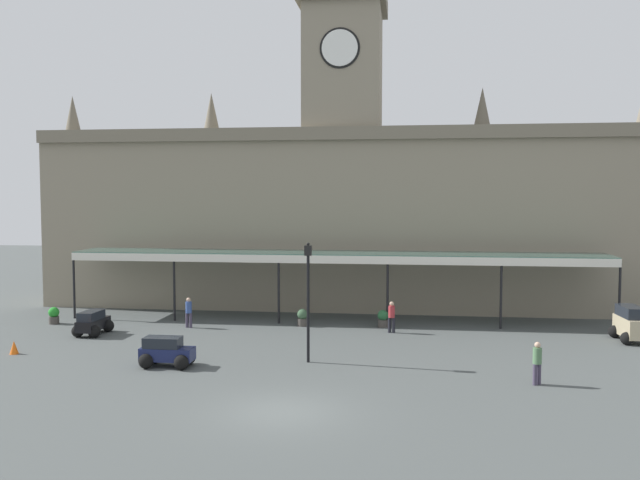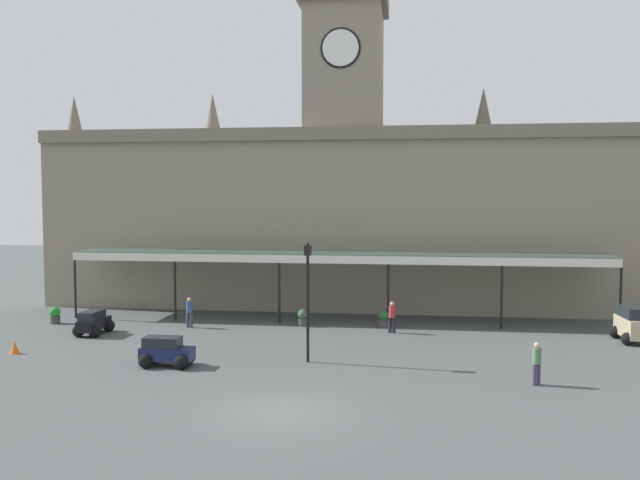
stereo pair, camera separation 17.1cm
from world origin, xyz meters
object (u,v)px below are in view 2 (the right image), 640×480
object	(u,v)px
pedestrian_crossing_forecourt	(537,362)
pedestrian_beside_cars	(189,311)
pedestrian_near_entrance	(392,316)
traffic_cone	(15,347)
planter_forecourt_centre	(383,318)
car_navy_estate	(166,353)
car_black_estate	(93,324)
victorian_lamppost	(308,289)
planter_near_kerb	(303,317)
planter_by_canopy	(55,315)
car_beige_van	(631,326)

from	to	relation	value
pedestrian_crossing_forecourt	pedestrian_beside_cars	xyz separation A→B (m)	(-16.93, 9.13, 0.00)
pedestrian_near_entrance	pedestrian_beside_cars	bearing A→B (deg)	-179.83
traffic_cone	planter_forecourt_centre	bearing A→B (deg)	27.14
car_navy_estate	pedestrian_near_entrance	xyz separation A→B (m)	(9.38, 8.33, 0.34)
car_black_estate	victorian_lamppost	size ratio (longest dim) A/B	0.43
car_black_estate	planter_forecourt_centre	size ratio (longest dim) A/B	2.36
pedestrian_beside_cars	planter_near_kerb	size ratio (longest dim) A/B	1.74
victorian_lamppost	traffic_cone	world-z (taller)	victorian_lamppost
car_navy_estate	pedestrian_near_entrance	size ratio (longest dim) A/B	1.35
car_navy_estate	planter_by_canopy	distance (m)	12.86
car_beige_van	car_navy_estate	xyz separation A→B (m)	(-21.29, -7.72, -0.24)
pedestrian_crossing_forecourt	planter_near_kerb	distance (m)	14.98
car_beige_van	traffic_cone	bearing A→B (deg)	-167.50
planter_near_kerb	planter_by_canopy	bearing A→B (deg)	-175.20
car_navy_estate	planter_near_kerb	xyz separation A→B (m)	(4.38, 9.57, -0.07)
pedestrian_near_entrance	victorian_lamppost	bearing A→B (deg)	-117.04
pedestrian_near_entrance	planter_by_canopy	size ratio (longest dim) A/B	1.74
car_beige_van	pedestrian_beside_cars	size ratio (longest dim) A/B	1.46
pedestrian_crossing_forecourt	pedestrian_beside_cars	size ratio (longest dim) A/B	1.00
car_navy_estate	car_black_estate	bearing A→B (deg)	136.56
car_navy_estate	planter_by_canopy	size ratio (longest dim) A/B	2.34
car_beige_van	victorian_lamppost	xyz separation A→B (m)	(-15.39, -6.22, 2.44)
planter_forecourt_centre	car_beige_van	bearing A→B (deg)	-9.55
planter_near_kerb	planter_forecourt_centre	size ratio (longest dim) A/B	1.00
pedestrian_beside_cars	planter_near_kerb	bearing A→B (deg)	11.69
planter_forecourt_centre	planter_by_canopy	world-z (taller)	same
planter_near_kerb	planter_forecourt_centre	distance (m)	4.49
car_black_estate	planter_forecourt_centre	bearing A→B (deg)	14.73
car_beige_van	pedestrian_crossing_forecourt	xyz separation A→B (m)	(-6.13, -8.56, 0.10)
pedestrian_near_entrance	pedestrian_beside_cars	world-z (taller)	same
car_beige_van	planter_forecourt_centre	world-z (taller)	car_beige_van
traffic_cone	planter_by_canopy	distance (m)	7.37
car_beige_van	pedestrian_near_entrance	size ratio (longest dim) A/B	1.46
traffic_cone	planter_near_kerb	bearing A→B (deg)	34.28
victorian_lamppost	pedestrian_crossing_forecourt	bearing A→B (deg)	-14.17
car_beige_van	victorian_lamppost	world-z (taller)	victorian_lamppost
planter_near_kerb	pedestrian_crossing_forecourt	bearing A→B (deg)	-44.00
car_black_estate	pedestrian_beside_cars	distance (m)	5.05
car_black_estate	traffic_cone	xyz separation A→B (m)	(-1.59, -4.57, -0.26)
planter_by_canopy	planter_forecourt_centre	bearing A→B (deg)	4.39
pedestrian_near_entrance	victorian_lamppost	distance (m)	8.01
car_black_estate	planter_by_canopy	world-z (taller)	car_black_estate
car_black_estate	pedestrian_near_entrance	world-z (taller)	pedestrian_near_entrance
car_black_estate	traffic_cone	size ratio (longest dim) A/B	3.69
pedestrian_crossing_forecourt	victorian_lamppost	bearing A→B (deg)	165.83
car_black_estate	pedestrian_crossing_forecourt	xyz separation A→B (m)	(21.34, -6.69, 0.34)
planter_near_kerb	planter_forecourt_centre	xyz separation A→B (m)	(4.49, 0.24, 0.00)
pedestrian_crossing_forecourt	traffic_cone	bearing A→B (deg)	174.74
pedestrian_crossing_forecourt	planter_near_kerb	world-z (taller)	pedestrian_crossing_forecourt
car_beige_van	victorian_lamppost	distance (m)	16.78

